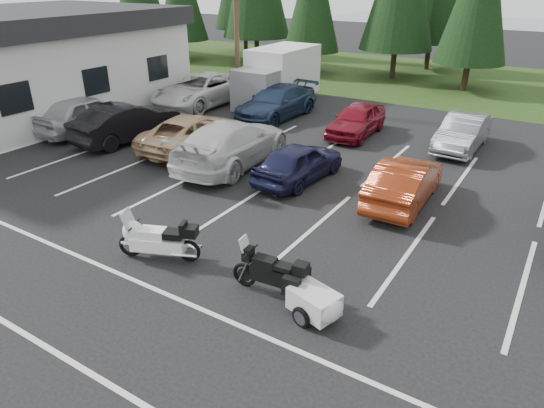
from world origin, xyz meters
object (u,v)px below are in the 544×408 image
Objects in this scene: car_near_1 at (127,122)px; touring_motorcycle at (158,236)px; car_near_5 at (404,182)px; car_near_0 at (87,113)px; cargo_trailer at (314,304)px; car_near_2 at (194,132)px; building at (10,64)px; car_near_4 at (299,162)px; box_truck at (274,77)px; adventure_motorcycle at (271,269)px; car_far_1 at (276,102)px; car_near_3 at (232,143)px; car_far_3 at (463,133)px; utility_pole at (236,11)px; car_far_0 at (201,90)px; car_far_2 at (357,120)px.

touring_motorcycle is (7.91, -6.31, -0.14)m from car_near_1.
car_near_1 is 12.00m from car_near_5.
cargo_trailer is (14.78, -6.27, -0.49)m from car_near_0.
car_near_2 is 3.55× the size of cargo_trailer.
building is 3.98× the size of car_near_4.
car_near_5 is 2.90× the size of cargo_trailer.
box_truck is 1.09× the size of car_near_2.
car_near_0 is 5.73m from car_near_2.
box_truck is at bearing 117.17° from adventure_motorcycle.
car_far_1 reaches higher than car_near_4.
building is at bearing -2.17° from car_near_5.
touring_motorcycle is (4.44, -12.75, -0.10)m from car_far_1.
building is 20.13m from car_near_5.
box_truck is at bearing 140.13° from cargo_trailer.
car_near_3 is 1.36× the size of car_near_5.
box_truck reaches higher than car_far_3.
box_truck reaches higher than car_near_0.
utility_pole is 3.81× the size of touring_motorcycle.
adventure_motorcycle is (12.29, -12.44, -0.18)m from car_far_0.
car_near_5 is (8.81, -0.41, -0.02)m from car_near_2.
car_far_1 is (11.53, 6.29, -1.69)m from building.
building reaches higher than car_near_3.
car_near_1 is (8.06, -0.14, -1.65)m from building.
car_near_3 is 1.42× the size of car_far_2.
car_near_5 is 7.68m from touring_motorcycle.
utility_pole is 9.14m from car_near_2.
car_far_1 is (0.29, 5.84, 0.04)m from car_near_2.
car_near_4 is 5.90m from car_far_2.
utility_pole is at bearing -60.20° from car_near_3.
utility_pole is at bearing 145.96° from cargo_trailer.
building reaches higher than box_truck.
car_near_0 is 8.00m from car_near_3.
utility_pole is at bearing 45.00° from building.
box_truck is at bearing 153.38° from car_far_2.
car_near_5 is at bearing -40.08° from box_truck.
utility_pole is 2.30× the size of car_near_4.
box_truck is at bearing -42.35° from car_near_5.
utility_pole reaches higher than car_near_1.
car_near_3 is 6.32m from car_far_2.
building is 1.73× the size of utility_pole.
car_near_5 is 1.96× the size of adventure_motorcycle.
car_far_1 is at bearing 171.11° from car_far_2.
car_far_0 is at bearing 103.15° from touring_motorcycle.
car_near_1 is (0.06, -8.14, -3.90)m from utility_pole.
car_near_0 reaches higher than car_far_1.
car_near_5 reaches higher than touring_motorcycle.
car_far_0 is at bearing -28.98° from car_near_4.
car_far_3 is at bearing 17.15° from building.
car_far_3 is at bearing 79.58° from adventure_motorcycle.
car_far_3 is at bearing 2.48° from car_far_1.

